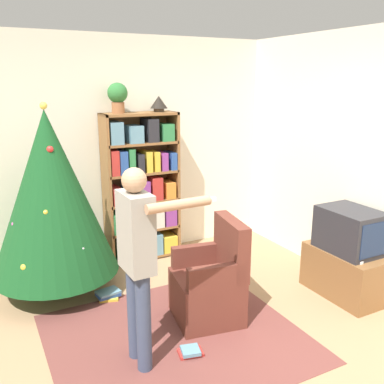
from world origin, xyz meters
TOP-DOWN VIEW (x-y plane):
  - ground_plane at (0.00, 0.00)m, footprint 14.00×14.00m
  - wall_back at (0.00, 2.31)m, footprint 8.00×0.10m
  - area_rug at (-0.15, 0.34)m, footprint 2.03×1.81m
  - bookshelf at (0.22, 2.07)m, footprint 0.86×0.33m
  - tv_stand at (1.68, 0.25)m, footprint 0.47×0.80m
  - television at (1.68, 0.25)m, footprint 0.43×0.59m
  - game_remote at (1.54, 0.01)m, footprint 0.04×0.12m
  - christmas_tree at (-0.86, 1.65)m, footprint 1.23×1.23m
  - armchair at (0.27, 0.49)m, footprint 0.66×0.65m
  - standing_person at (-0.52, 0.18)m, footprint 0.64×0.47m
  - potted_plant at (-0.02, 2.08)m, footprint 0.22×0.22m
  - table_lamp at (0.47, 2.08)m, footprint 0.20×0.20m
  - book_pile_near_tree at (-0.46, 1.26)m, footprint 0.24×0.21m
  - book_pile_by_chair at (-0.15, 0.08)m, footprint 0.21×0.18m

SIDE VIEW (x-z plane):
  - ground_plane at x=0.00m, z-range 0.00..0.00m
  - area_rug at x=-0.15m, z-range 0.00..0.01m
  - book_pile_by_chair at x=-0.15m, z-range 0.00..0.05m
  - book_pile_near_tree at x=-0.46m, z-range 0.00..0.08m
  - tv_stand at x=1.68m, z-range 0.00..0.47m
  - armchair at x=0.27m, z-range -0.14..0.78m
  - game_remote at x=1.54m, z-range 0.47..0.50m
  - television at x=1.68m, z-range 0.47..0.89m
  - bookshelf at x=0.22m, z-range -0.05..1.70m
  - standing_person at x=-0.52m, z-range 0.14..1.66m
  - christmas_tree at x=-0.86m, z-range 0.07..1.98m
  - wall_back at x=0.00m, z-range 0.00..2.60m
  - table_lamp at x=0.47m, z-range 1.75..1.93m
  - potted_plant at x=-0.02m, z-range 1.77..2.10m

